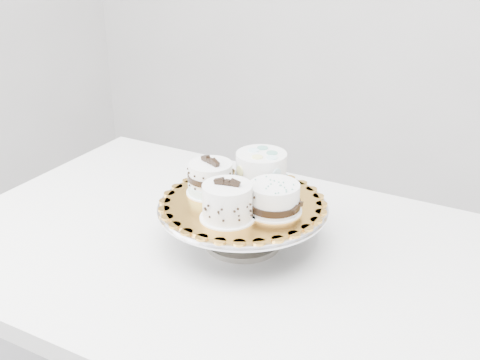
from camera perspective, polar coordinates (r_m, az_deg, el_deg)
The scene contains 7 objects.
table at distance 1.29m, azimuth -1.34°, elevation -9.19°, with size 1.21×0.81×0.75m.
cake_stand at distance 1.22m, azimuth 0.26°, elevation -3.49°, with size 0.34×0.34×0.09m.
cake_board at distance 1.21m, azimuth 0.27°, elevation -2.17°, with size 0.32×0.32×0.00m, color orange.
cake_swirl at distance 1.13m, azimuth -1.20°, elevation -2.15°, with size 0.11×0.11×0.08m.
cake_banded at distance 1.23m, azimuth -2.80°, elevation 0.08°, with size 0.12×0.12×0.08m.
cake_dots at distance 1.25m, azimuth 2.02°, elevation 0.94°, with size 0.13×0.13×0.08m.
cake_ribbon at distance 1.16m, azimuth 3.29°, elevation -1.77°, with size 0.12×0.11×0.06m.
Camera 1 is at (0.45, -0.81, 1.39)m, focal length 45.00 mm.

